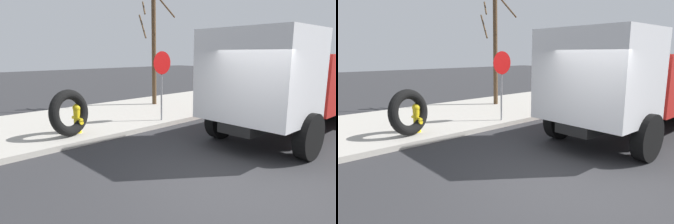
# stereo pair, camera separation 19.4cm
# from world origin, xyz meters

# --- Properties ---
(ground_plane) EXTENTS (80.00, 80.00, 0.00)m
(ground_plane) POSITION_xyz_m (0.00, 0.00, 0.00)
(ground_plane) COLOR #2D2D30
(sidewalk_curb) EXTENTS (36.00, 5.00, 0.15)m
(sidewalk_curb) POSITION_xyz_m (0.00, 6.50, 0.07)
(sidewalk_curb) COLOR #ADA89E
(sidewalk_curb) RESTS_ON ground
(fire_hydrant) EXTENTS (0.24, 0.53, 0.86)m
(fire_hydrant) POSITION_xyz_m (-0.64, 4.82, 0.61)
(fire_hydrant) COLOR yellow
(fire_hydrant) RESTS_ON sidewalk_curb
(loose_tire) EXTENTS (1.36, 0.73, 1.32)m
(loose_tire) POSITION_xyz_m (-0.94, 4.68, 0.81)
(loose_tire) COLOR black
(loose_tire) RESTS_ON sidewalk_curb
(stop_sign) EXTENTS (0.76, 0.08, 2.34)m
(stop_sign) POSITION_xyz_m (2.25, 4.35, 1.78)
(stop_sign) COLOR gray
(stop_sign) RESTS_ON sidewalk_curb
(dump_truck_red) EXTENTS (7.04, 2.89, 3.00)m
(dump_truck_red) POSITION_xyz_m (4.44, 0.69, 1.61)
(dump_truck_red) COLOR red
(dump_truck_red) RESTS_ON ground
(bare_tree) EXTENTS (1.55, 1.56, 5.25)m
(bare_tree) POSITION_xyz_m (4.26, 7.04, 2.88)
(bare_tree) COLOR #4C3823
(bare_tree) RESTS_ON sidewalk_curb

